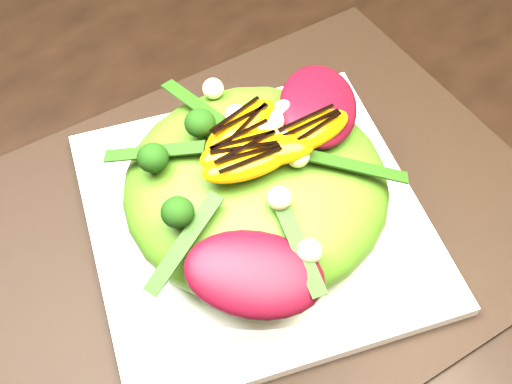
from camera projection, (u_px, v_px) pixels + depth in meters
placemat at (256, 223)px, 0.56m from camera, size 0.51×0.41×0.00m
plate_base at (256, 218)px, 0.56m from camera, size 0.34×0.34×0.01m
salad_bowl at (256, 209)px, 0.54m from camera, size 0.28×0.28×0.02m
lettuce_mound at (256, 186)px, 0.52m from camera, size 0.23×0.23×0.07m
radicchio_leaf at (319, 105)px, 0.52m from camera, size 0.11×0.11×0.02m
orange_segment at (236, 153)px, 0.48m from camera, size 0.07×0.04×0.02m
broccoli_floret at (160, 183)px, 0.47m from camera, size 0.04×0.04×0.03m
macadamia_nut at (306, 156)px, 0.48m from camera, size 0.02×0.02×0.02m
balsamic_drizzle at (236, 144)px, 0.48m from camera, size 0.04×0.01×0.00m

